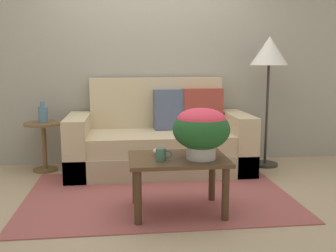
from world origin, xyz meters
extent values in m
plane|color=tan|center=(0.00, 0.00, 0.00)|extent=(14.00, 14.00, 0.00)
cube|color=gray|center=(0.00, 1.27, 1.39)|extent=(6.40, 0.12, 2.77)
cube|color=#994C47|center=(0.00, -0.09, 0.01)|extent=(2.44, 1.63, 0.01)
cube|color=tan|center=(0.09, 0.72, 0.13)|extent=(2.04, 0.89, 0.25)
cube|color=tan|center=(0.09, 0.70, 0.36)|extent=(1.57, 0.80, 0.21)
cube|color=tan|center=(0.09, 1.09, 0.64)|extent=(1.57, 0.16, 0.83)
cube|color=tan|center=(-0.81, 0.72, 0.33)|extent=(0.23, 0.89, 0.66)
cube|color=tan|center=(1.00, 0.72, 0.33)|extent=(0.23, 0.89, 0.66)
cube|color=#4C5670|center=(0.28, 0.92, 0.69)|extent=(0.48, 0.22, 0.47)
cube|color=#93382D|center=(0.62, 0.92, 0.69)|extent=(0.48, 0.22, 0.48)
cylinder|color=#442D1B|center=(-0.22, -0.75, 0.22)|extent=(0.06, 0.06, 0.44)
cylinder|color=#442D1B|center=(0.47, -0.75, 0.22)|extent=(0.06, 0.06, 0.44)
cylinder|color=#442D1B|center=(-0.22, -0.29, 0.22)|extent=(0.06, 0.06, 0.44)
cylinder|color=#442D1B|center=(0.47, -0.29, 0.22)|extent=(0.06, 0.06, 0.44)
cube|color=#4C331E|center=(0.13, -0.52, 0.46)|extent=(0.80, 0.58, 0.03)
cylinder|color=brown|center=(-1.22, 0.91, 0.01)|extent=(0.27, 0.27, 0.03)
cylinder|color=brown|center=(-1.22, 0.91, 0.28)|extent=(0.05, 0.05, 0.51)
cylinder|color=brown|center=(-1.22, 0.91, 0.55)|extent=(0.42, 0.42, 0.03)
cylinder|color=#2D2823|center=(1.39, 0.84, 0.01)|extent=(0.31, 0.31, 0.03)
cylinder|color=#2D2823|center=(1.39, 0.84, 0.62)|extent=(0.03, 0.03, 1.17)
cone|color=beige|center=(1.39, 0.84, 1.37)|extent=(0.44, 0.44, 0.33)
cylinder|color=#B7B2A8|center=(0.30, -0.58, 0.54)|extent=(0.23, 0.23, 0.13)
ellipsoid|color=#1E5123|center=(0.30, -0.58, 0.71)|extent=(0.46, 0.46, 0.33)
ellipsoid|color=#DB384C|center=(0.30, -0.58, 0.79)|extent=(0.39, 0.39, 0.18)
cylinder|color=#3D664C|center=(-0.03, -0.61, 0.52)|extent=(0.08, 0.08, 0.10)
torus|color=#3D664C|center=(0.03, -0.61, 0.52)|extent=(0.07, 0.01, 0.07)
cylinder|color=silver|center=(-0.02, -0.43, 0.48)|extent=(0.05, 0.05, 0.02)
ellipsoid|color=silver|center=(-0.02, -0.43, 0.51)|extent=(0.11, 0.11, 0.05)
cylinder|color=slate|center=(-1.21, 0.91, 0.65)|extent=(0.11, 0.11, 0.18)
cylinder|color=slate|center=(-1.21, 0.91, 0.77)|extent=(0.05, 0.05, 0.06)
camera|label=1|loc=(-0.32, -3.58, 1.24)|focal=41.63mm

